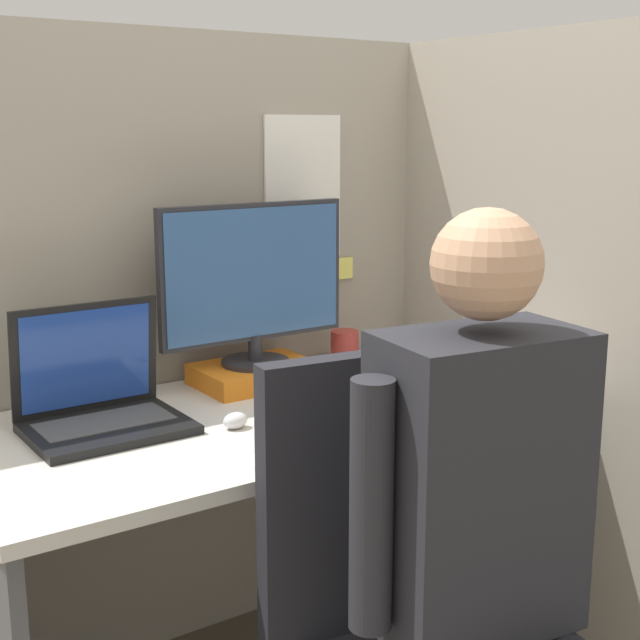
{
  "coord_description": "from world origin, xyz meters",
  "views": [
    {
      "loc": [
        -1.04,
        -1.38,
        1.41
      ],
      "look_at": [
        0.03,
        0.18,
        1.0
      ],
      "focal_mm": 50.0,
      "sensor_mm": 36.0,
      "label": 1
    }
  ],
  "objects_px": {
    "monitor": "(253,280)",
    "stapler": "(451,359)",
    "coffee_mug": "(345,347)",
    "person": "(503,543)",
    "paper_box": "(256,374)",
    "carrot_toy": "(287,426)",
    "laptop": "(101,406)",
    "office_chair": "(426,629)"
  },
  "relations": [
    {
      "from": "monitor",
      "to": "stapler",
      "type": "bearing_deg",
      "value": -17.08
    },
    {
      "from": "monitor",
      "to": "coffee_mug",
      "type": "height_order",
      "value": "monitor"
    },
    {
      "from": "coffee_mug",
      "to": "person",
      "type": "bearing_deg",
      "value": -112.77
    },
    {
      "from": "paper_box",
      "to": "carrot_toy",
      "type": "distance_m",
      "value": 0.4
    },
    {
      "from": "laptop",
      "to": "coffee_mug",
      "type": "distance_m",
      "value": 0.79
    },
    {
      "from": "stapler",
      "to": "office_chair",
      "type": "relative_size",
      "value": 0.13
    },
    {
      "from": "monitor",
      "to": "office_chair",
      "type": "bearing_deg",
      "value": -99.58
    },
    {
      "from": "laptop",
      "to": "person",
      "type": "height_order",
      "value": "person"
    },
    {
      "from": "paper_box",
      "to": "carrot_toy",
      "type": "bearing_deg",
      "value": -110.69
    },
    {
      "from": "stapler",
      "to": "carrot_toy",
      "type": "xyz_separation_m",
      "value": [
        -0.68,
        -0.21,
        -0.0
      ]
    },
    {
      "from": "laptop",
      "to": "stapler",
      "type": "relative_size",
      "value": 2.64
    },
    {
      "from": "paper_box",
      "to": "monitor",
      "type": "distance_m",
      "value": 0.25
    },
    {
      "from": "paper_box",
      "to": "coffee_mug",
      "type": "bearing_deg",
      "value": 6.61
    },
    {
      "from": "monitor",
      "to": "stapler",
      "type": "xyz_separation_m",
      "value": [
        0.54,
        -0.17,
        -0.26
      ]
    },
    {
      "from": "laptop",
      "to": "carrot_toy",
      "type": "distance_m",
      "value": 0.42
    },
    {
      "from": "laptop",
      "to": "coffee_mug",
      "type": "bearing_deg",
      "value": 10.79
    },
    {
      "from": "paper_box",
      "to": "carrot_toy",
      "type": "relative_size",
      "value": 1.91
    },
    {
      "from": "monitor",
      "to": "laptop",
      "type": "bearing_deg",
      "value": -166.1
    },
    {
      "from": "carrot_toy",
      "to": "coffee_mug",
      "type": "relative_size",
      "value": 1.7
    },
    {
      "from": "laptop",
      "to": "person",
      "type": "relative_size",
      "value": 0.27
    },
    {
      "from": "laptop",
      "to": "monitor",
      "type": "bearing_deg",
      "value": 13.9
    },
    {
      "from": "carrot_toy",
      "to": "stapler",
      "type": "bearing_deg",
      "value": 17.41
    },
    {
      "from": "carrot_toy",
      "to": "paper_box",
      "type": "bearing_deg",
      "value": 69.31
    },
    {
      "from": "office_chair",
      "to": "coffee_mug",
      "type": "xyz_separation_m",
      "value": [
        0.46,
        0.89,
        0.29
      ]
    },
    {
      "from": "carrot_toy",
      "to": "monitor",
      "type": "bearing_deg",
      "value": 69.45
    },
    {
      "from": "person",
      "to": "coffee_mug",
      "type": "distance_m",
      "value": 1.13
    },
    {
      "from": "paper_box",
      "to": "stapler",
      "type": "xyz_separation_m",
      "value": [
        0.54,
        -0.16,
        -0.01
      ]
    },
    {
      "from": "paper_box",
      "to": "stapler",
      "type": "relative_size",
      "value": 2.36
    },
    {
      "from": "office_chair",
      "to": "coffee_mug",
      "type": "distance_m",
      "value": 1.04
    },
    {
      "from": "office_chair",
      "to": "person",
      "type": "distance_m",
      "value": 0.28
    },
    {
      "from": "person",
      "to": "coffee_mug",
      "type": "height_order",
      "value": "person"
    },
    {
      "from": "laptop",
      "to": "coffee_mug",
      "type": "relative_size",
      "value": 3.62
    },
    {
      "from": "person",
      "to": "office_chair",
      "type": "bearing_deg",
      "value": 97.69
    },
    {
      "from": "stapler",
      "to": "office_chair",
      "type": "distance_m",
      "value": 1.0
    },
    {
      "from": "paper_box",
      "to": "laptop",
      "type": "height_order",
      "value": "laptop"
    },
    {
      "from": "laptop",
      "to": "stapler",
      "type": "bearing_deg",
      "value": -2.92
    },
    {
      "from": "stapler",
      "to": "laptop",
      "type": "bearing_deg",
      "value": 177.08
    },
    {
      "from": "paper_box",
      "to": "carrot_toy",
      "type": "xyz_separation_m",
      "value": [
        -0.14,
        -0.38,
        -0.01
      ]
    },
    {
      "from": "paper_box",
      "to": "person",
      "type": "distance_m",
      "value": 1.02
    },
    {
      "from": "laptop",
      "to": "stapler",
      "type": "height_order",
      "value": "laptop"
    },
    {
      "from": "carrot_toy",
      "to": "laptop",
      "type": "bearing_deg",
      "value": 140.47
    },
    {
      "from": "laptop",
      "to": "stapler",
      "type": "distance_m",
      "value": 1.01
    }
  ]
}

